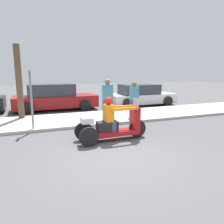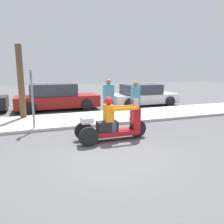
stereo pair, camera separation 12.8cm
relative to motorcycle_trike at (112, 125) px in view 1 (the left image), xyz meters
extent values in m
plane|color=#4C4C4F|center=(-0.42, -1.37, -0.52)|extent=(60.00, 60.00, 0.00)
cube|color=#B2ADA3|center=(-0.42, 3.23, -0.46)|extent=(28.00, 2.80, 0.12)
cylinder|color=black|center=(0.94, 0.00, -0.22)|extent=(0.62, 0.10, 0.62)
cylinder|color=black|center=(-0.89, -0.34, -0.22)|extent=(0.62, 0.10, 0.62)
cylinder|color=black|center=(-0.89, 0.34, -0.22)|extent=(0.62, 0.10, 0.62)
cube|color=#AD1419|center=(-0.01, 0.00, -0.28)|extent=(1.70, 0.48, 0.15)
cube|color=black|center=(-0.18, 0.00, -0.03)|extent=(0.68, 0.37, 0.34)
cube|color=#AD1419|center=(0.84, 0.00, 0.10)|extent=(0.24, 0.37, 0.92)
cube|color=silver|center=(0.86, 0.00, 0.71)|extent=(0.03, 0.34, 0.30)
cube|color=silver|center=(-0.86, 0.00, 0.23)|extent=(0.36, 0.37, 0.18)
cube|color=orange|center=(-0.13, 0.00, 0.42)|extent=(0.26, 0.38, 0.55)
sphere|color=red|center=(-0.13, 0.00, 0.82)|extent=(0.26, 0.26, 0.26)
cube|color=#38476B|center=(0.00, -0.12, -0.03)|extent=(0.14, 0.14, 0.34)
cube|color=#38476B|center=(0.00, 0.12, -0.03)|extent=(0.14, 0.14, 0.34)
cube|color=orange|center=(0.36, -0.20, 0.55)|extent=(0.97, 0.09, 0.09)
cube|color=orange|center=(0.36, 0.20, 0.55)|extent=(0.97, 0.09, 0.09)
cube|color=#38476B|center=(0.69, 2.36, 0.04)|extent=(0.40, 0.28, 0.88)
cube|color=#4C99B7|center=(0.69, 2.36, 0.83)|extent=(0.45, 0.28, 0.70)
sphere|color=#9E704C|center=(0.69, 2.36, 1.30)|extent=(0.24, 0.24, 0.24)
cube|color=#38476B|center=(2.10, 2.61, 0.00)|extent=(0.37, 0.26, 0.81)
cube|color=#4C99B7|center=(2.10, 2.61, 0.73)|extent=(0.41, 0.26, 0.64)
sphere|color=#9E704C|center=(2.10, 2.61, 1.16)|extent=(0.22, 0.22, 0.22)
cube|color=maroon|center=(-1.07, 6.47, -0.01)|extent=(4.74, 1.74, 0.67)
cube|color=#2D333D|center=(-1.31, 6.47, 0.66)|extent=(2.61, 1.57, 0.69)
cylinder|color=black|center=(0.47, 5.60, -0.20)|extent=(0.64, 0.22, 0.64)
cylinder|color=black|center=(0.47, 7.34, -0.20)|extent=(0.64, 0.22, 0.64)
cylinder|color=black|center=(-2.61, 5.60, -0.20)|extent=(0.64, 0.22, 0.64)
cylinder|color=black|center=(-2.61, 7.34, -0.20)|extent=(0.64, 0.22, 0.64)
cube|color=silver|center=(4.43, 6.11, -0.05)|extent=(4.40, 1.74, 0.59)
cube|color=#2D333D|center=(4.21, 6.11, 0.56)|extent=(2.42, 1.57, 0.63)
cylinder|color=black|center=(5.86, 5.24, -0.20)|extent=(0.64, 0.22, 0.64)
cylinder|color=black|center=(5.86, 6.98, -0.20)|extent=(0.64, 0.22, 0.64)
cylinder|color=black|center=(3.00, 5.24, -0.20)|extent=(0.64, 0.22, 0.64)
cylinder|color=black|center=(3.00, 6.98, -0.20)|extent=(0.64, 0.22, 0.64)
cylinder|color=brown|center=(-2.91, 4.27, 1.26)|extent=(0.28, 0.28, 3.33)
cylinder|color=gray|center=(-2.45, 2.08, 0.70)|extent=(0.08, 0.08, 2.20)
cube|color=#1E51AD|center=(-2.45, 2.08, 1.60)|extent=(0.02, 0.36, 0.24)
camera|label=1|loc=(-2.51, -6.57, 1.81)|focal=35.00mm
camera|label=2|loc=(-2.39, -6.62, 1.81)|focal=35.00mm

